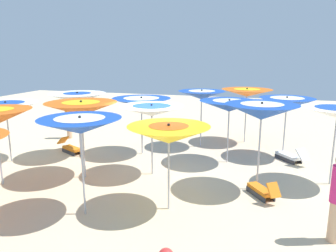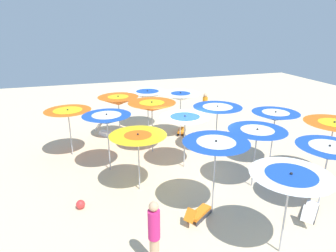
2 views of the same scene
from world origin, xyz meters
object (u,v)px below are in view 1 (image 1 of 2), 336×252
(beach_umbrella_6, at_px, (229,106))
(beach_umbrella_7, at_px, (152,111))
(beach_umbrella_0, at_px, (247,93))
(beach_umbrella_1, at_px, (202,95))
(beach_umbrella_2, at_px, (141,102))
(beach_umbrella_5, at_px, (287,104))
(beach_umbrella_8, at_px, (81,109))
(beach_umbrella_3, at_px, (77,98))
(beach_umbrella_11, at_px, (262,112))
(lounger_0, at_px, (291,156))
(beachgoer_0, at_px, (69,118))
(beach_umbrella_12, at_px, (169,134))
(beach_umbrella_4, at_px, (6,109))
(lounger_3, at_px, (70,147))
(beach_umbrella_13, at_px, (80,126))
(lounger_2, at_px, (262,190))

(beach_umbrella_6, distance_m, beach_umbrella_7, 2.90)
(beach_umbrella_0, distance_m, beach_umbrella_1, 2.14)
(beach_umbrella_2, bearing_deg, beach_umbrella_6, 178.14)
(beach_umbrella_5, xyz_separation_m, beach_umbrella_8, (6.11, 4.00, 0.17))
(beach_umbrella_3, distance_m, beach_umbrella_8, 2.22)
(beach_umbrella_1, relative_size, beach_umbrella_11, 0.95)
(beach_umbrella_8, bearing_deg, lounger_0, -151.40)
(beach_umbrella_5, bearing_deg, beach_umbrella_1, -7.90)
(lounger_0, bearing_deg, beach_umbrella_1, 34.84)
(beach_umbrella_2, distance_m, beach_umbrella_11, 4.96)
(beach_umbrella_2, bearing_deg, beach_umbrella_5, -167.76)
(beach_umbrella_1, xyz_separation_m, beach_umbrella_7, (0.90, 3.60, -0.09))
(beach_umbrella_6, height_order, lounger_0, beach_umbrella_6)
(beach_umbrella_7, xyz_separation_m, beachgoer_0, (5.17, -3.25, -1.13))
(beach_umbrella_12, relative_size, beachgoer_0, 1.21)
(beach_umbrella_1, relative_size, beachgoer_0, 1.32)
(beach_umbrella_4, height_order, beach_umbrella_11, beach_umbrella_11)
(beach_umbrella_6, xyz_separation_m, lounger_3, (6.08, 0.58, -1.85))
(beach_umbrella_4, xyz_separation_m, beachgoer_0, (-0.18, -3.49, -0.98))
(beach_umbrella_3, xyz_separation_m, beach_umbrella_7, (-3.21, 0.97, -0.14))
(beach_umbrella_13, bearing_deg, lounger_3, -53.52)
(beach_umbrella_6, bearing_deg, beach_umbrella_8, 33.58)
(beach_umbrella_13, relative_size, lounger_0, 1.91)
(beach_umbrella_3, bearing_deg, lounger_3, -26.89)
(beach_umbrella_1, height_order, beach_umbrella_2, beach_umbrella_1)
(beach_umbrella_8, relative_size, beachgoer_0, 1.35)
(beach_umbrella_11, distance_m, beachgoer_0, 9.25)
(beach_umbrella_1, xyz_separation_m, beach_umbrella_8, (2.85, 4.46, 0.02))
(beach_umbrella_8, bearing_deg, beach_umbrella_5, -146.75)
(beach_umbrella_0, xyz_separation_m, beach_umbrella_7, (2.63, 4.86, -0.09))
(beach_umbrella_3, xyz_separation_m, lounger_2, (-6.66, 1.78, -2.03))
(beach_umbrella_0, relative_size, beach_umbrella_11, 0.94)
(lounger_2, xyz_separation_m, beachgoer_0, (8.61, -4.06, 0.77))
(beach_umbrella_3, bearing_deg, beach_umbrella_13, 122.36)
(beach_umbrella_0, height_order, beach_umbrella_7, beach_umbrella_0)
(beach_umbrella_0, height_order, beach_umbrella_13, beach_umbrella_13)
(beach_umbrella_2, bearing_deg, beach_umbrella_0, -142.67)
(beach_umbrella_7, xyz_separation_m, lounger_2, (-3.44, 0.81, -1.90))
(beach_umbrella_2, height_order, lounger_2, beach_umbrella_2)
(beach_umbrella_4, distance_m, lounger_3, 2.74)
(lounger_0, bearing_deg, lounger_2, 125.17)
(lounger_0, bearing_deg, beach_umbrella_4, 66.97)
(beach_umbrella_2, relative_size, beach_umbrella_13, 0.92)
(beach_umbrella_2, distance_m, beach_umbrella_4, 4.78)
(beachgoer_0, bearing_deg, beach_umbrella_11, 11.73)
(beach_umbrella_2, height_order, beach_umbrella_7, beach_umbrella_7)
(lounger_2, bearing_deg, beach_umbrella_4, 51.38)
(beach_umbrella_1, relative_size, lounger_2, 2.15)
(beach_umbrella_3, height_order, beach_umbrella_4, beach_umbrella_3)
(lounger_3, bearing_deg, beach_umbrella_4, -105.76)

